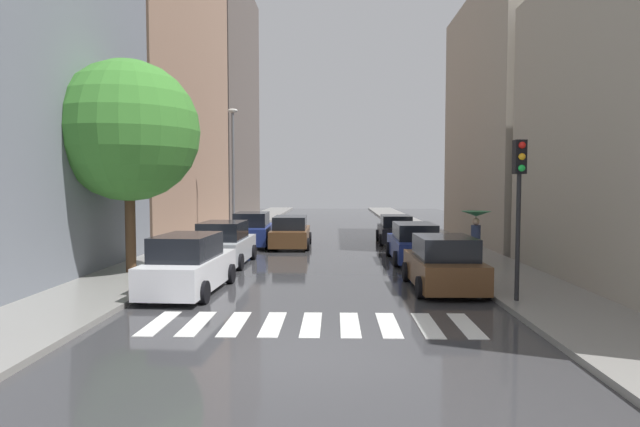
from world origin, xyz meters
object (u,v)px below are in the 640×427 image
(traffic_light_right_corner, at_px, (519,184))
(parked_car_left_nearest, at_px, (189,266))
(car_midroad, at_px, (291,233))
(pedestrian_foreground, at_px, (476,225))
(parked_car_left_second, at_px, (224,245))
(lamp_post_left, at_px, (233,164))
(parked_car_right_nearest, at_px, (444,265))
(parked_car_right_second, at_px, (414,243))
(parked_car_right_third, at_px, (396,230))
(parked_car_left_third, at_px, (252,230))
(street_tree_left, at_px, (128,131))

(traffic_light_right_corner, bearing_deg, parked_car_left_nearest, 170.88)
(car_midroad, height_order, pedestrian_foreground, pedestrian_foreground)
(parked_car_left_second, height_order, lamp_post_left, lamp_post_left)
(car_midroad, bearing_deg, parked_car_right_nearest, -153.06)
(parked_car_left_nearest, distance_m, car_midroad, 11.64)
(parked_car_right_second, height_order, parked_car_right_third, parked_car_right_second)
(parked_car_right_third, distance_m, pedestrian_foreground, 9.09)
(parked_car_right_third, bearing_deg, parked_car_left_second, 136.17)
(parked_car_right_third, bearing_deg, parked_car_left_third, 100.85)
(parked_car_right_second, xyz_separation_m, lamp_post_left, (-9.45, 9.21, 3.74))
(street_tree_left, bearing_deg, parked_car_left_second, 43.87)
(pedestrian_foreground, xyz_separation_m, street_tree_left, (-12.68, -1.74, 3.42))
(car_midroad, bearing_deg, parked_car_left_third, 73.12)
(parked_car_left_nearest, xyz_separation_m, parked_car_right_second, (7.76, 6.58, -0.06))
(parked_car_left_nearest, relative_size, parked_car_right_second, 0.97)
(parked_car_right_nearest, distance_m, street_tree_left, 11.71)
(parked_car_right_second, height_order, street_tree_left, street_tree_left)
(parked_car_right_nearest, height_order, parked_car_right_second, parked_car_right_nearest)
(pedestrian_foreground, bearing_deg, parked_car_right_nearest, 103.49)
(parked_car_left_third, height_order, lamp_post_left, lamp_post_left)
(parked_car_left_second, relative_size, traffic_light_right_corner, 1.01)
(parked_car_right_second, bearing_deg, parked_car_left_nearest, 130.55)
(car_midroad, height_order, lamp_post_left, lamp_post_left)
(parked_car_left_second, distance_m, lamp_post_left, 11.05)
(parked_car_right_third, bearing_deg, parked_car_right_nearest, -178.82)
(parked_car_left_second, bearing_deg, lamp_post_left, 10.15)
(parked_car_left_nearest, height_order, parked_car_right_third, parked_car_left_nearest)
(car_midroad, bearing_deg, street_tree_left, 149.12)
(parked_car_left_nearest, relative_size, parked_car_right_third, 1.12)
(parked_car_left_second, xyz_separation_m, parked_car_right_second, (7.85, 1.09, -0.05))
(parked_car_right_nearest, distance_m, lamp_post_left, 18.23)
(traffic_light_right_corner, height_order, lamp_post_left, lamp_post_left)
(parked_car_left_nearest, bearing_deg, parked_car_left_second, 3.67)
(parked_car_right_second, height_order, pedestrian_foreground, pedestrian_foreground)
(parked_car_right_nearest, xyz_separation_m, car_midroad, (-5.67, 10.77, -0.02))
(parked_car_right_second, distance_m, lamp_post_left, 13.71)
(parked_car_left_second, xyz_separation_m, parked_car_right_nearest, (7.88, -4.82, -0.04))
(parked_car_left_third, distance_m, traffic_light_right_corner, 16.59)
(parked_car_right_second, relative_size, traffic_light_right_corner, 1.10)
(parked_car_left_second, bearing_deg, parked_car_left_nearest, -177.79)
(parked_car_left_second, height_order, parked_car_right_second, parked_car_left_second)
(pedestrian_foreground, height_order, lamp_post_left, lamp_post_left)
(parked_car_right_nearest, xyz_separation_m, parked_car_right_second, (-0.03, 5.91, -0.02))
(car_midroad, distance_m, street_tree_left, 10.88)
(parked_car_right_third, distance_m, street_tree_left, 15.63)
(pedestrian_foreground, height_order, traffic_light_right_corner, traffic_light_right_corner)
(parked_car_right_nearest, height_order, street_tree_left, street_tree_left)
(parked_car_left_second, bearing_deg, car_midroad, -19.05)
(pedestrian_foreground, bearing_deg, parked_car_right_third, -36.02)
(parked_car_left_nearest, xyz_separation_m, parked_car_left_second, (-0.09, 5.49, -0.01))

